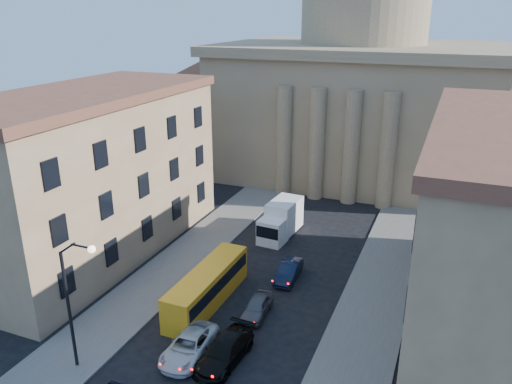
{
  "coord_description": "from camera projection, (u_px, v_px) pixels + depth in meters",
  "views": [
    {
      "loc": [
        12.54,
        -11.5,
        20.99
      ],
      "look_at": [
        -0.11,
        19.56,
        8.77
      ],
      "focal_mm": 35.0,
      "sensor_mm": 36.0,
      "label": 1
    }
  ],
  "objects": [
    {
      "name": "sidewalk_right",
      "position": [
        363.0,
        334.0,
        34.27
      ],
      "size": [
        5.0,
        60.0,
        0.15
      ],
      "primitive_type": "cube",
      "color": "#5A5752",
      "rests_on": "ground"
    },
    {
      "name": "church",
      "position": [
        359.0,
        84.0,
        65.84
      ],
      "size": [
        68.02,
        28.76,
        36.6
      ],
      "color": "#827050",
      "rests_on": "ground"
    },
    {
      "name": "street_lamp",
      "position": [
        74.0,
        295.0,
        29.26
      ],
      "size": [
        2.62,
        0.44,
        8.83
      ],
      "color": "black",
      "rests_on": "ground"
    },
    {
      "name": "box_truck",
      "position": [
        281.0,
        220.0,
        48.97
      ],
      "size": [
        2.87,
        6.31,
        3.38
      ],
      "rotation": [
        0.0,
        0.0,
        -0.08
      ],
      "color": "white",
      "rests_on": "ground"
    },
    {
      "name": "building_left",
      "position": [
        90.0,
        173.0,
        44.27
      ],
      "size": [
        11.6,
        26.6,
        14.7
      ],
      "color": "tan",
      "rests_on": "ground"
    },
    {
      "name": "car_left_mid",
      "position": [
        189.0,
        346.0,
        32.04
      ],
      "size": [
        2.62,
        5.27,
        1.43
      ],
      "primitive_type": "imported",
      "rotation": [
        0.0,
        0.0,
        0.05
      ],
      "color": "silver",
      "rests_on": "ground"
    },
    {
      "name": "car_right_mid",
      "position": [
        225.0,
        351.0,
        31.48
      ],
      "size": [
        2.5,
        5.43,
        1.54
      ],
      "primitive_type": "imported",
      "rotation": [
        0.0,
        0.0,
        -0.07
      ],
      "color": "black",
      "rests_on": "ground"
    },
    {
      "name": "car_right_distant",
      "position": [
        289.0,
        271.0,
        41.26
      ],
      "size": [
        1.69,
        4.34,
        1.41
      ],
      "primitive_type": "imported",
      "rotation": [
        0.0,
        0.0,
        0.05
      ],
      "color": "black",
      "rests_on": "ground"
    },
    {
      "name": "city_bus",
      "position": [
        207.0,
        286.0,
        37.59
      ],
      "size": [
        2.37,
        9.77,
        2.75
      ],
      "rotation": [
        0.0,
        0.0,
        -0.01
      ],
      "color": "orange",
      "rests_on": "ground"
    },
    {
      "name": "car_right_far",
      "position": [
        257.0,
        307.0,
        36.35
      ],
      "size": [
        1.79,
        4.03,
        1.35
      ],
      "primitive_type": "imported",
      "rotation": [
        0.0,
        0.0,
        0.05
      ],
      "color": "#4F4F54",
      "rests_on": "ground"
    },
    {
      "name": "sidewalk_left",
      "position": [
        153.0,
        286.0,
        40.29
      ],
      "size": [
        5.0,
        60.0,
        0.15
      ],
      "primitive_type": "cube",
      "color": "#5A5752",
      "rests_on": "ground"
    }
  ]
}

